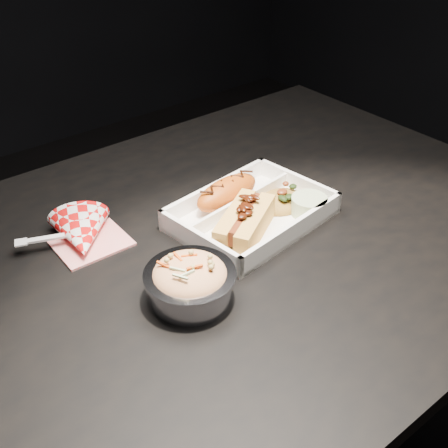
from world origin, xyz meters
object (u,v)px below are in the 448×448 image
at_px(food_tray, 251,215).
at_px(napkin_fork, 82,235).
at_px(hotdog, 245,221).
at_px(dining_table, 210,287).
at_px(fried_pastry, 227,192).
at_px(foil_coleslaw_cup, 190,280).

xyz_separation_m(food_tray, napkin_fork, (-0.25, 0.12, 0.01)).
height_order(hotdog, napkin_fork, napkin_fork).
distance_m(food_tray, hotdog, 0.06).
relative_size(dining_table, food_tray, 4.45).
height_order(fried_pastry, hotdog, hotdog).
bearing_deg(dining_table, napkin_fork, 141.45).
bearing_deg(food_tray, dining_table, 177.81).
distance_m(fried_pastry, hotdog, 0.09).
relative_size(foil_coleslaw_cup, napkin_fork, 0.78).
height_order(dining_table, fried_pastry, fried_pastry).
height_order(dining_table, hotdog, hotdog).
bearing_deg(napkin_fork, dining_table, -16.32).
bearing_deg(hotdog, fried_pastry, 38.19).
relative_size(dining_table, napkin_fork, 7.40).
bearing_deg(fried_pastry, foil_coleslaw_cup, -141.26).
height_order(fried_pastry, napkin_fork, napkin_fork).
height_order(dining_table, food_tray, food_tray).
bearing_deg(food_tray, fried_pastry, 90.00).
relative_size(dining_table, hotdog, 8.27).
xyz_separation_m(hotdog, foil_coleslaw_cup, (-0.15, -0.06, 0.00)).
distance_m(dining_table, napkin_fork, 0.23).
distance_m(dining_table, foil_coleslaw_cup, 0.18).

